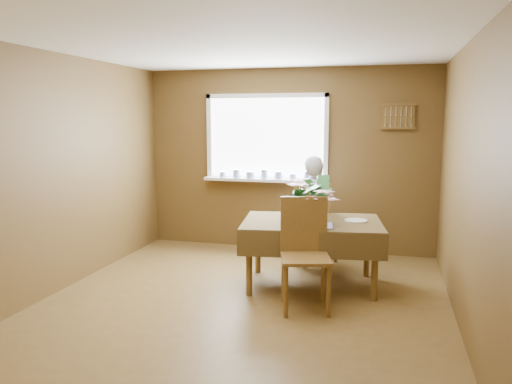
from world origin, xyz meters
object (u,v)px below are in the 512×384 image
(chair_far, at_px, (315,221))
(flower_bouquet, at_px, (308,197))
(chair_near, at_px, (305,249))
(dining_table, at_px, (312,229))
(seated_woman, at_px, (312,212))

(chair_far, xyz_separation_m, flower_bouquet, (0.05, -0.91, 0.45))
(chair_far, bearing_deg, chair_near, 102.64)
(chair_far, bearing_deg, flower_bouquet, 102.01)
(flower_bouquet, bearing_deg, dining_table, 85.68)
(flower_bouquet, bearing_deg, chair_far, 93.40)
(dining_table, height_order, chair_far, chair_far)
(dining_table, height_order, flower_bouquet, flower_bouquet)
(chair_near, relative_size, flower_bouquet, 2.02)
(dining_table, xyz_separation_m, flower_bouquet, (-0.01, -0.19, 0.38))
(chair_near, distance_m, seated_woman, 1.32)
(chair_far, distance_m, seated_woman, 0.13)
(dining_table, height_order, seated_woman, seated_woman)
(chair_near, height_order, flower_bouquet, flower_bouquet)
(seated_woman, xyz_separation_m, flower_bouquet, (0.08, -0.86, 0.33))
(dining_table, relative_size, seated_woman, 1.17)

